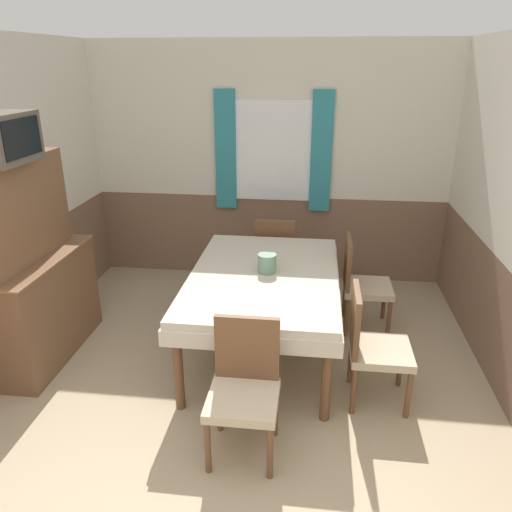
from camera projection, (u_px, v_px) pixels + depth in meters
The scene contains 10 objects.
wall_back at pixel (269, 165), 5.50m from camera, with size 4.31×0.09×2.60m.
wall_left at pixel (3, 204), 4.03m from camera, with size 0.05×4.01×2.60m.
dining_table at pixel (264, 284), 4.15m from camera, with size 1.24×1.85×0.75m.
chair_right_near at pixel (372, 343), 3.61m from camera, with size 0.44×0.44×0.89m.
chair_right_far at pixel (361, 281), 4.62m from camera, with size 0.44×0.44×0.89m.
chair_head_window at pixel (275, 254), 5.27m from camera, with size 0.44×0.44×0.89m.
chair_head_near at pixel (244, 385), 3.15m from camera, with size 0.44×0.44×0.89m.
sideboard at pixel (35, 279), 4.10m from camera, with size 0.46×1.22×1.69m.
tv at pixel (4, 138), 3.51m from camera, with size 0.29×0.55×0.35m.
vase at pixel (267, 263), 4.10m from camera, with size 0.15×0.15×0.16m.
Camera 1 is at (0.52, -1.83, 2.38)m, focal length 35.00 mm.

